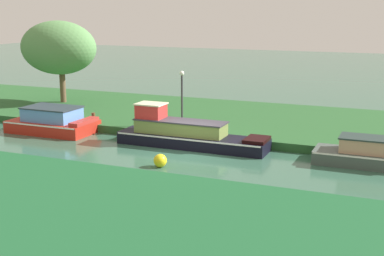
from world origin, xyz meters
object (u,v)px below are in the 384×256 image
(black_barge, at_px, (186,134))
(channel_buoy, at_px, (160,161))
(willow_tree_left, at_px, (58,48))
(lamp_post, at_px, (182,91))
(slate_narrowboat, at_px, (373,154))
(red_cruiser, at_px, (53,122))
(mooring_post_near, at_px, (93,118))

(black_barge, relative_size, channel_buoy, 13.05)
(willow_tree_left, height_order, lamp_post, willow_tree_left)
(black_barge, relative_size, slate_narrowboat, 1.62)
(slate_narrowboat, relative_size, channel_buoy, 8.05)
(red_cruiser, relative_size, channel_buoy, 8.14)
(slate_narrowboat, height_order, lamp_post, lamp_post)
(slate_narrowboat, distance_m, lamp_post, 10.00)
(slate_narrowboat, height_order, red_cruiser, red_cruiser)
(red_cruiser, distance_m, mooring_post_near, 2.08)
(willow_tree_left, xyz_separation_m, mooring_post_near, (5.32, -4.44, -3.21))
(black_barge, relative_size, lamp_post, 2.53)
(black_barge, bearing_deg, channel_buoy, -84.34)
(red_cruiser, height_order, lamp_post, lamp_post)
(willow_tree_left, relative_size, lamp_post, 1.83)
(mooring_post_near, height_order, channel_buoy, mooring_post_near)
(willow_tree_left, height_order, channel_buoy, willow_tree_left)
(red_cruiser, bearing_deg, channel_buoy, -23.83)
(red_cruiser, distance_m, lamp_post, 6.90)
(red_cruiser, bearing_deg, black_barge, 0.00)
(slate_narrowboat, relative_size, red_cruiser, 0.99)
(slate_narrowboat, height_order, mooring_post_near, slate_narrowboat)
(lamp_post, bearing_deg, mooring_post_near, -165.41)
(slate_narrowboat, bearing_deg, mooring_post_near, 175.08)
(black_barge, bearing_deg, slate_narrowboat, -0.00)
(lamp_post, distance_m, channel_buoy, 6.41)
(willow_tree_left, distance_m, lamp_post, 10.56)
(slate_narrowboat, relative_size, mooring_post_near, 8.24)
(slate_narrowboat, relative_size, lamp_post, 1.56)
(black_barge, height_order, slate_narrowboat, black_barge)
(willow_tree_left, relative_size, mooring_post_near, 9.68)
(black_barge, distance_m, lamp_post, 3.16)
(black_barge, xyz_separation_m, channel_buoy, (0.35, -3.49, -0.31))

